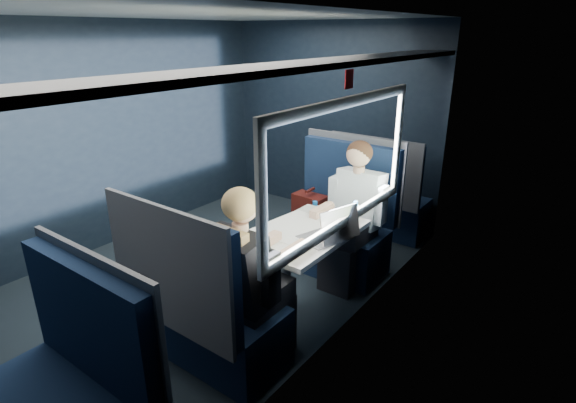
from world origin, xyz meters
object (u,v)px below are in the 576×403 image
Objects in this scene: seat_bay_far at (205,312)px; seat_row_back at (74,397)px; seat_bay_near at (336,226)px; cup at (350,213)px; seat_row_front at (380,200)px; laptop at (332,231)px; woman at (248,272)px; table at (302,240)px; man at (353,208)px; bottle_small at (355,216)px.

seat_bay_far reaches higher than seat_row_back.
cup is (0.37, -0.43, 0.37)m from seat_bay_near.
seat_row_front reaches higher than laptop.
seat_bay_far is 2.67m from seat_row_front.
seat_row_back reaches higher than cup.
woman is 0.73m from laptop.
seat_row_front is at bearing 104.80° from cup.
seat_bay_near is 13.41× the size of cup.
seat_row_front is 1.45m from cup.
table is 0.49m from cup.
seat_bay_far is at bearing -117.55° from laptop.
laptop is (0.45, 0.87, 0.40)m from seat_bay_far.
seat_row_back is (-0.18, -1.80, -0.25)m from table.
woman is (0.00, -1.41, 0.01)m from man.
man is at bearing -77.17° from seat_row_front.
seat_row_front is (0.01, 0.92, -0.01)m from seat_bay_near.
woman is (0.25, 0.17, 0.31)m from seat_bay_far.
laptop is at bearing -75.90° from seat_row_front.
man is (0.07, 0.70, 0.06)m from table.
seat_bay_near is at bearing 99.43° from woman.
woman is 3.21× the size of laptop.
table is 1.82m from seat_row_front.
woman reaches higher than seat_bay_far.
bottle_small is (0.48, 2.08, 0.43)m from seat_row_back.
table is at bearing -77.41° from seat_bay_near.
man is at bearing 119.23° from bottle_small.
laptop is at bearing -78.06° from cup.
woman reaches higher than bottle_small.
cup is at bearing 101.94° from laptop.
table is 0.76× the size of woman.
man is (0.25, 1.57, 0.30)m from seat_bay_far.
cup is at bearing 74.75° from seat_bay_far.
table is at bearing -95.52° from man.
seat_row_back is (0.01, -2.67, -0.01)m from seat_bay_near.
man is 0.74m from laptop.
cup is at bearing 84.60° from woman.
seat_row_back is at bearing -102.97° from bottle_small.
seat_bay_near is 5.69× the size of bottle_small.
woman is (0.07, -0.71, 0.06)m from table.
woman is (0.26, -1.58, 0.31)m from seat_bay_near.
seat_row_back is at bearing -104.20° from laptop.
bottle_small is (0.23, -0.41, 0.12)m from man.
seat_bay_near reaches higher than seat_row_front.
bottle_small is at bearing 76.98° from woman.
seat_bay_near is at bearing 130.09° from bottle_small.
seat_row_front is 1.90m from laptop.
seat_bay_far reaches higher than seat_row_front.
seat_bay_near is at bearing 146.47° from man.
man is 0.49m from bottle_small.
bottle_small reaches higher than cup.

